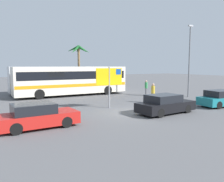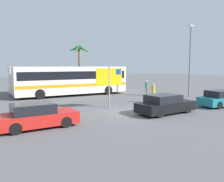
{
  "view_description": "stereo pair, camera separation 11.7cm",
  "coord_description": "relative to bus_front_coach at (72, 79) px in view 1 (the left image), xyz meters",
  "views": [
    {
      "loc": [
        -9.05,
        -13.3,
        3.31
      ],
      "look_at": [
        -0.13,
        2.51,
        1.3
      ],
      "focal_mm": 37.04,
      "sensor_mm": 36.0,
      "label": 1
    },
    {
      "loc": [
        -8.95,
        -13.35,
        3.31
      ],
      "look_at": [
        -0.13,
        2.51,
        1.3
      ],
      "focal_mm": 37.04,
      "sensor_mm": 36.0,
      "label": 2
    }
  ],
  "objects": [
    {
      "name": "ferry_sign",
      "position": [
        0.02,
        -8.5,
        0.54
      ],
      "size": [
        2.2,
        0.16,
        3.2
      ],
      "rotation": [
        0.0,
        0.0,
        -0.05
      ],
      "color": "gray",
      "rests_on": "ground"
    },
    {
      "name": "bus_front_coach",
      "position": [
        0.0,
        0.0,
        0.0
      ],
      "size": [
        12.26,
        2.52,
        3.17
      ],
      "color": "silver",
      "rests_on": "ground"
    },
    {
      "name": "pedestrian_crossing_lot",
      "position": [
        4.55,
        -8.25,
        -0.76
      ],
      "size": [
        0.32,
        0.32,
        1.73
      ],
      "rotation": [
        0.0,
        0.0,
        0.87
      ],
      "color": "#1E2347",
      "rests_on": "ground"
    },
    {
      "name": "bus_rear_coach",
      "position": [
        0.01,
        3.28,
        0.0
      ],
      "size": [
        12.26,
        2.52,
        3.17
      ],
      "color": "white",
      "rests_on": "ground"
    },
    {
      "name": "lamp_post_left_side",
      "position": [
        10.27,
        -7.07,
        2.26
      ],
      "size": [
        0.56,
        0.2,
        7.43
      ],
      "color": "slate",
      "rests_on": "ground"
    },
    {
      "name": "car_red",
      "position": [
        -6.18,
        -11.77,
        -1.15
      ],
      "size": [
        4.16,
        1.92,
        1.32
      ],
      "rotation": [
        0.0,
        0.0,
        0.05
      ],
      "color": "red",
      "rests_on": "ground"
    },
    {
      "name": "pedestrian_by_bus",
      "position": [
        7.06,
        -4.03,
        -0.79
      ],
      "size": [
        0.32,
        0.32,
        1.68
      ],
      "rotation": [
        0.0,
        0.0,
        2.39
      ],
      "color": "#4C4C51",
      "rests_on": "ground"
    },
    {
      "name": "palm_tree_seaside",
      "position": [
        3.16,
        6.08,
        3.05
      ],
      "size": [
        3.23,
        3.46,
        6.07
      ],
      "color": "brown",
      "rests_on": "ground"
    },
    {
      "name": "ground",
      "position": [
        0.41,
        -10.9,
        -1.78
      ],
      "size": [
        120.0,
        120.0,
        0.0
      ],
      "primitive_type": "plane",
      "color": "#565659"
    },
    {
      "name": "car_teal",
      "position": [
        8.21,
        -12.42,
        -1.15
      ],
      "size": [
        4.1,
        1.99,
        1.32
      ],
      "rotation": [
        0.0,
        0.0,
        -0.08
      ],
      "color": "#19757F",
      "rests_on": "ground"
    },
    {
      "name": "car_black",
      "position": [
        2.32,
        -12.27,
        -1.15
      ],
      "size": [
        4.41,
        2.07,
        1.32
      ],
      "rotation": [
        0.0,
        0.0,
        0.08
      ],
      "color": "black",
      "rests_on": "ground"
    }
  ]
}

